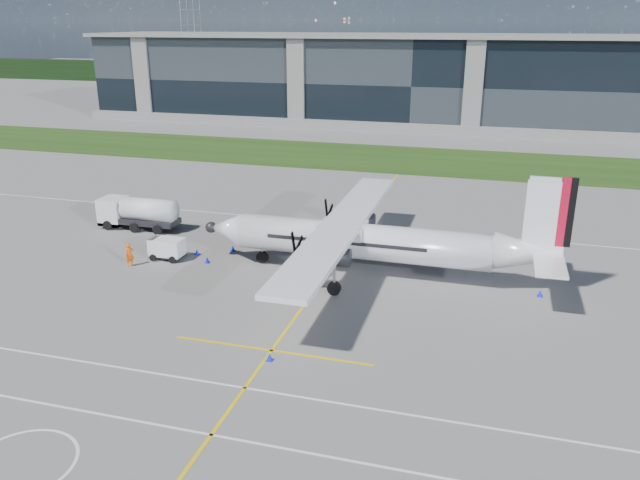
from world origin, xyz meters
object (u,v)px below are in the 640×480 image
Objects in this scene: fuel_tanker_truck at (133,213)px; ground_crew_person at (130,253)px; safety_cone_tail at (540,293)px; safety_cone_fwd at (197,252)px; safety_cone_nose_port at (207,260)px; safety_cone_nose_stbd at (233,248)px; baggage_tug at (167,249)px; safety_cone_stbdwing at (370,215)px; safety_cone_portwing at (269,357)px; turboprop_aircraft at (376,222)px; pylon_west at (191,30)px.

ground_crew_person is (4.76, -8.33, -0.38)m from fuel_tanker_truck.
safety_cone_fwd is at bearing 177.95° from safety_cone_tail.
safety_cone_nose_stbd is (0.87, 2.98, 0.00)m from safety_cone_nose_port.
safety_cone_stbdwing is (13.25, 15.21, -0.59)m from baggage_tug.
fuel_tanker_truck is 27.36m from safety_cone_portwing.
turboprop_aircraft is 14.64m from safety_cone_portwing.
safety_cone_stbdwing is at bearing 24.42° from fuel_tanker_truck.
baggage_tug is 1.32× the size of ground_crew_person.
turboprop_aircraft reaches higher than ground_crew_person.
safety_cone_nose_port is 15.99m from safety_cone_portwing.
safety_cone_fwd is (-11.41, -13.75, 0.00)m from safety_cone_stbdwing.
safety_cone_fwd is 1.00× the size of safety_cone_tail.
turboprop_aircraft is at bearing -47.74° from ground_crew_person.
safety_cone_fwd is (-11.37, 14.02, 0.00)m from safety_cone_portwing.
safety_cone_tail is (28.09, 0.52, -0.59)m from baggage_tug.
pylon_west is 161.21m from baggage_tug.
turboprop_aircraft is at bearing -58.90° from pylon_west.
ground_crew_person is at bearing -169.57° from turboprop_aircraft.
safety_cone_stbdwing is 17.87m from safety_cone_fwd.
pylon_west reaches higher than safety_cone_nose_stbd.
safety_cone_nose_stbd is at bearing 35.49° from baggage_tug.
fuel_tanker_truck is 15.38× the size of safety_cone_fwd.
safety_cone_tail is at bearing -9.18° from fuel_tanker_truck.
ground_crew_person reaches higher than safety_cone_nose_stbd.
pylon_west is 160.77m from safety_cone_fwd.
fuel_tanker_truck is at bearing 164.29° from safety_cone_nose_stbd.
turboprop_aircraft is at bearing -1.04° from safety_cone_fwd.
safety_cone_stbdwing is at bearing 89.91° from safety_cone_portwing.
pylon_west is 1.09× the size of turboprop_aircraft.
safety_cone_nose_stbd is 1.00× the size of safety_cone_fwd.
safety_cone_fwd is at bearing -63.31° from pylon_west.
safety_cone_nose_port and safety_cone_fwd have the same top height.
fuel_tanker_truck is (-23.12, 4.95, -2.68)m from turboprop_aircraft.
safety_cone_tail is at bearing 1.05° from safety_cone_nose_port.
turboprop_aircraft reaches higher than safety_cone_nose_port.
turboprop_aircraft is 13.61m from safety_cone_nose_port.
fuel_tanker_truck reaches higher than safety_cone_nose_port.
turboprop_aircraft is 18.92m from ground_crew_person.
pylon_west is 154.51m from safety_cone_stbdwing.
safety_cone_nose_stbd is at bearing -126.44° from safety_cone_stbdwing.
safety_cone_portwing is 1.00× the size of safety_cone_fwd.
turboprop_aircraft reaches higher than safety_cone_nose_stbd.
safety_cone_nose_port is 1.00× the size of safety_cone_tail.
fuel_tanker_truck is 15.38× the size of safety_cone_nose_port.
safety_cone_nose_stbd is (-12.13, 1.85, -3.87)m from turboprop_aircraft.
fuel_tanker_truck is at bearing 151.33° from safety_cone_fwd.
safety_cone_stbdwing is at bearing -9.34° from ground_crew_person.
safety_cone_stbdwing is 1.00× the size of safety_cone_fwd.
safety_cone_stbdwing is (19.98, 9.07, -1.19)m from fuel_tanker_truck.
safety_cone_portwing is at bearing -43.56° from baggage_tug.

